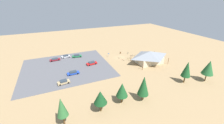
{
  "coord_description": "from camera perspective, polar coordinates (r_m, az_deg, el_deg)",
  "views": [
    {
      "loc": [
        30.67,
        60.34,
        28.28
      ],
      "look_at": [
        7.02,
        5.9,
        1.2
      ],
      "focal_mm": 22.75,
      "sensor_mm": 36.0,
      "label": 1
    }
  ],
  "objects": [
    {
      "name": "pine_east",
      "position": [
        35.9,
        -19.62,
        -16.75
      ],
      "size": [
        2.63,
        2.63,
        7.97
      ],
      "color": "brown",
      "rests_on": "ground"
    },
    {
      "name": "trash_bin",
      "position": [
        78.73,
        3.42,
        3.78
      ],
      "size": [
        0.6,
        0.6,
        0.9
      ],
      "primitive_type": "cylinder",
      "color": "brown",
      "rests_on": "ground"
    },
    {
      "name": "pine_far_east",
      "position": [
        61.08,
        34.36,
        -1.84
      ],
      "size": [
        3.98,
        3.98,
        8.22
      ],
      "color": "brown",
      "rests_on": "ground"
    },
    {
      "name": "parking_lot_asphalt",
      "position": [
        66.06,
        -17.64,
        -2.04
      ],
      "size": [
        37.08,
        32.87,
        0.05
      ],
      "primitive_type": "cube",
      "color": "#56565B",
      "rests_on": "ground"
    },
    {
      "name": "visitor_by_pavilion",
      "position": [
        78.18,
        15.49,
        3.12
      ],
      "size": [
        0.39,
        0.36,
        1.75
      ],
      "color": "#2D3347",
      "rests_on": "ground"
    },
    {
      "name": "bicycle_blue_edge_north",
      "position": [
        76.66,
        11.15,
        2.68
      ],
      "size": [
        0.48,
        1.7,
        0.82
      ],
      "color": "black",
      "rests_on": "ground"
    },
    {
      "name": "car_green_second_row",
      "position": [
        75.58,
        -13.92,
        2.42
      ],
      "size": [
        4.87,
        2.5,
        1.42
      ],
      "color": "#1E6B3D",
      "rests_on": "parking_lot_asphalt"
    },
    {
      "name": "bicycle_silver_mid_cluster",
      "position": [
        75.77,
        8.05,
        2.66
      ],
      "size": [
        1.53,
        0.76,
        0.83
      ],
      "color": "black",
      "rests_on": "ground"
    },
    {
      "name": "bicycle_white_near_sign",
      "position": [
        72.07,
        2.98,
        1.72
      ],
      "size": [
        1.15,
        1.32,
        0.83
      ],
      "color": "black",
      "rests_on": "ground"
    },
    {
      "name": "pine_midwest",
      "position": [
        38.07,
        -4.71,
        -13.91
      ],
      "size": [
        3.57,
        3.57,
        6.54
      ],
      "color": "brown",
      "rests_on": "ground"
    },
    {
      "name": "bicycle_orange_lone_west",
      "position": [
        76.32,
        9.41,
        2.71
      ],
      "size": [
        1.68,
        0.58,
        0.74
      ],
      "color": "black",
      "rests_on": "ground"
    },
    {
      "name": "pine_center",
      "position": [
        42.41,
        12.61,
        -9.23
      ],
      "size": [
        3.34,
        3.34,
        8.13
      ],
      "color": "brown",
      "rests_on": "ground"
    },
    {
      "name": "visitor_at_bikes",
      "position": [
        79.49,
        11.85,
        3.85
      ],
      "size": [
        0.38,
        0.4,
        1.74
      ],
      "color": "#2D3347",
      "rests_on": "ground"
    },
    {
      "name": "ground",
      "position": [
        73.36,
        3.2,
        1.81
      ],
      "size": [
        160.0,
        160.0,
        0.0
      ],
      "primitive_type": "plane",
      "color": "#9E7F56",
      "rests_on": "ground"
    },
    {
      "name": "lot_sign",
      "position": [
        73.49,
        -1.41,
        3.07
      ],
      "size": [
        0.56,
        0.08,
        2.2
      ],
      "color": "#99999E",
      "rests_on": "ground"
    },
    {
      "name": "pine_mideast",
      "position": [
        56.03,
        27.87,
        -2.58
      ],
      "size": [
        3.2,
        3.2,
        8.29
      ],
      "color": "brown",
      "rests_on": "ground"
    },
    {
      "name": "bicycle_red_near_porch",
      "position": [
        70.05,
        4.42,
        0.96
      ],
      "size": [
        0.83,
        1.6,
        0.79
      ],
      "color": "black",
      "rests_on": "ground"
    },
    {
      "name": "bicycle_teal_edge_south",
      "position": [
        78.37,
        6.41,
        3.52
      ],
      "size": [
        1.36,
        1.25,
        0.86
      ],
      "color": "black",
      "rests_on": "ground"
    },
    {
      "name": "bicycle_yellow_yard_center",
      "position": [
        71.69,
        6.5,
        1.44
      ],
      "size": [
        1.66,
        0.48,
        0.83
      ],
      "color": "black",
      "rests_on": "ground"
    },
    {
      "name": "car_blue_front_row",
      "position": [
        59.15,
        -15.33,
        -4.18
      ],
      "size": [
        4.81,
        1.88,
        1.4
      ],
      "color": "#1E42B2",
      "rests_on": "parking_lot_asphalt"
    },
    {
      "name": "car_maroon_back_corner",
      "position": [
        74.63,
        -21.96,
        0.96
      ],
      "size": [
        4.9,
        2.03,
        1.27
      ],
      "color": "maroon",
      "rests_on": "parking_lot_asphalt"
    },
    {
      "name": "pine_west",
      "position": [
        41.01,
        4.07,
        -11.04
      ],
      "size": [
        3.4,
        3.4,
        6.6
      ],
      "color": "brown",
      "rests_on": "ground"
    },
    {
      "name": "car_tan_end_stall",
      "position": [
        54.09,
        -18.87,
        -7.58
      ],
      "size": [
        4.45,
        2.42,
        1.37
      ],
      "color": "tan",
      "rests_on": "parking_lot_asphalt"
    },
    {
      "name": "bike_pavilion",
      "position": [
        68.52,
        14.85,
        2.26
      ],
      "size": [
        14.48,
        10.33,
        5.74
      ],
      "color": "beige",
      "rests_on": "ground"
    },
    {
      "name": "car_silver_by_curb",
      "position": [
        76.67,
        -18.1,
        2.21
      ],
      "size": [
        4.43,
        2.14,
        1.39
      ],
      "color": "#BCBCC1",
      "rests_on": "parking_lot_asphalt"
    },
    {
      "name": "car_red_far_end",
      "position": [
        65.85,
        -8.15,
        -0.45
      ],
      "size": [
        5.0,
        2.53,
        1.4
      ],
      "color": "red",
      "rests_on": "parking_lot_asphalt"
    }
  ]
}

